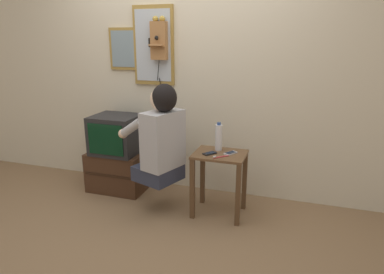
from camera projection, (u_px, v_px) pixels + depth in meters
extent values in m
plane|color=#846647|center=(147.00, 230.00, 2.94)|extent=(14.00, 14.00, 0.00)
cube|color=beige|center=(185.00, 70.00, 3.49)|extent=(6.80, 0.05, 2.55)
cube|color=brown|center=(220.00, 154.00, 3.07)|extent=(0.46, 0.38, 0.02)
cube|color=#523822|center=(192.00, 189.00, 3.06)|extent=(0.04, 0.04, 0.57)
cube|color=#523822|center=(238.00, 195.00, 2.94)|extent=(0.04, 0.04, 0.57)
cube|color=#523822|center=(203.00, 176.00, 3.36)|extent=(0.04, 0.04, 0.57)
cube|color=#523822|center=(244.00, 181.00, 3.24)|extent=(0.04, 0.04, 0.57)
cube|color=#2D3347|center=(158.00, 172.00, 3.20)|extent=(0.46, 0.46, 0.14)
cube|color=#ADADB2|center=(163.00, 140.00, 3.06)|extent=(0.34, 0.43, 0.52)
sphere|color=beige|center=(162.00, 99.00, 2.96)|extent=(0.21, 0.21, 0.21)
ellipsoid|color=black|center=(164.00, 98.00, 2.94)|extent=(0.28, 0.29, 0.25)
cylinder|color=#ADADB2|center=(132.00, 128.00, 3.05)|extent=(0.29, 0.17, 0.21)
cylinder|color=#ADADB2|center=(157.00, 121.00, 3.29)|extent=(0.29, 0.17, 0.21)
sphere|color=beige|center=(123.00, 134.00, 3.14)|extent=(0.09, 0.09, 0.09)
sphere|color=beige|center=(148.00, 127.00, 3.38)|extent=(0.09, 0.09, 0.09)
cube|color=#422819|center=(119.00, 170.00, 3.70)|extent=(0.60, 0.42, 0.42)
cube|color=black|center=(108.00, 176.00, 3.50)|extent=(0.54, 0.01, 0.02)
cube|color=#232326|center=(116.00, 134.00, 3.57)|extent=(0.47, 0.41, 0.40)
cube|color=black|center=(105.00, 140.00, 3.37)|extent=(0.38, 0.01, 0.31)
cube|color=#9E6B3D|center=(160.00, 41.00, 3.41)|extent=(0.16, 0.11, 0.37)
cube|color=#9E6B3D|center=(156.00, 46.00, 3.35)|extent=(0.15, 0.07, 0.03)
sphere|color=#B79338|center=(155.00, 19.00, 3.36)|extent=(0.06, 0.06, 0.06)
sphere|color=#B79338|center=(162.00, 19.00, 3.33)|extent=(0.06, 0.06, 0.06)
cone|color=black|center=(155.00, 38.00, 3.31)|extent=(0.04, 0.05, 0.04)
cylinder|color=black|center=(150.00, 43.00, 3.45)|extent=(0.03, 0.03, 0.09)
cylinder|color=black|center=(158.00, 70.00, 3.48)|extent=(0.04, 0.04, 0.22)
cylinder|color=black|center=(161.00, 87.00, 3.53)|extent=(0.07, 0.06, 0.19)
cube|color=olive|center=(126.00, 49.00, 3.60)|extent=(0.39, 0.02, 0.43)
cube|color=gray|center=(126.00, 49.00, 3.58)|extent=(0.33, 0.01, 0.37)
cube|color=olive|center=(154.00, 46.00, 3.49)|extent=(0.44, 0.03, 0.79)
cube|color=#B2BCC6|center=(153.00, 46.00, 3.47)|extent=(0.38, 0.01, 0.71)
cube|color=black|center=(210.00, 153.00, 3.04)|extent=(0.12, 0.14, 0.01)
cube|color=black|center=(210.00, 153.00, 3.04)|extent=(0.10, 0.11, 0.00)
cube|color=silver|center=(230.00, 153.00, 3.05)|extent=(0.12, 0.14, 0.01)
cube|color=black|center=(231.00, 152.00, 3.05)|extent=(0.09, 0.11, 0.00)
cylinder|color=silver|center=(219.00, 138.00, 3.12)|extent=(0.06, 0.06, 0.24)
cylinder|color=#2D4C8C|center=(219.00, 124.00, 3.08)|extent=(0.04, 0.04, 0.02)
cylinder|color=#D83F4C|center=(221.00, 157.00, 2.96)|extent=(0.12, 0.11, 0.01)
cube|color=white|center=(215.00, 157.00, 2.93)|extent=(0.03, 0.03, 0.01)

